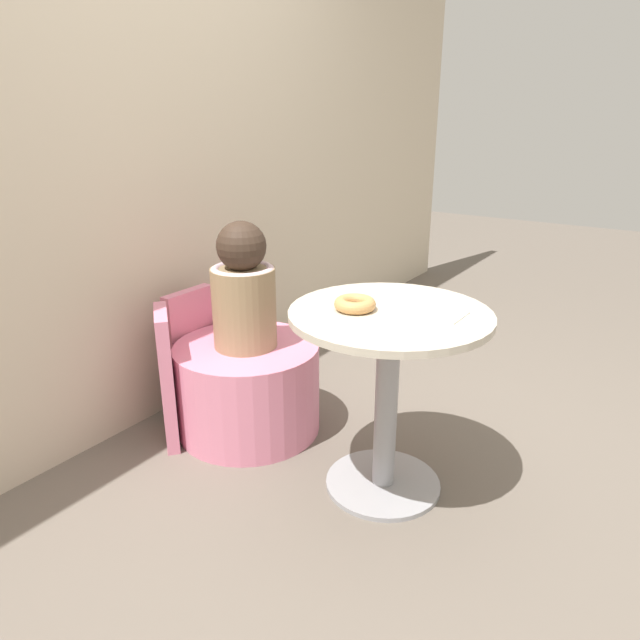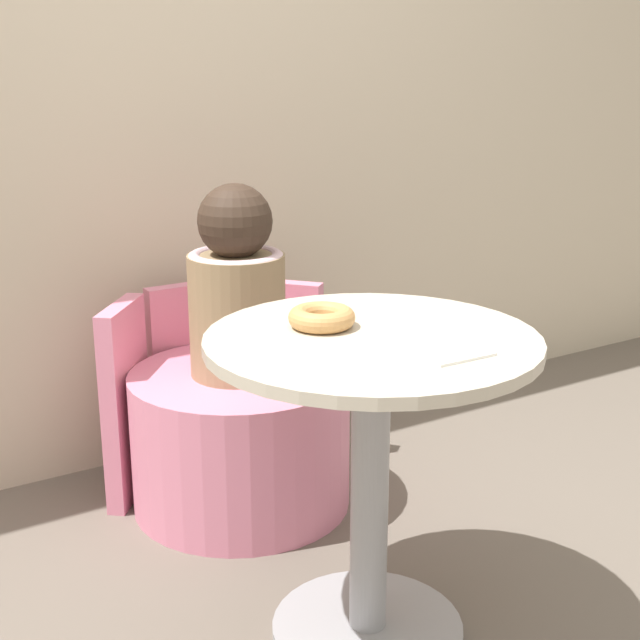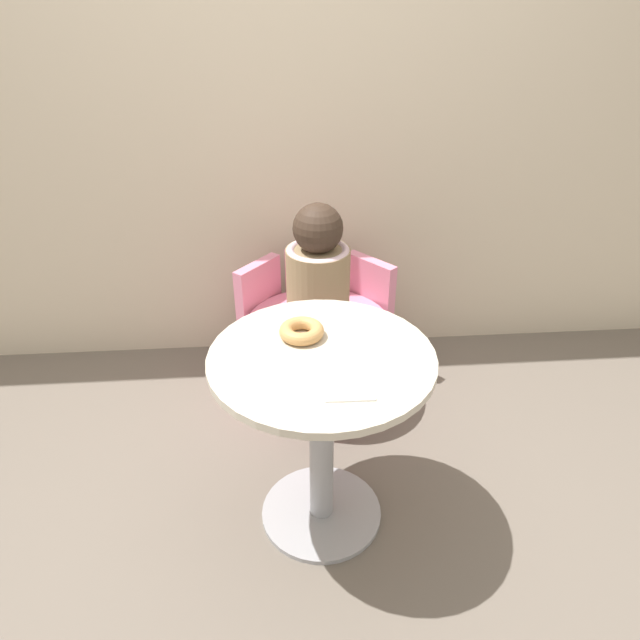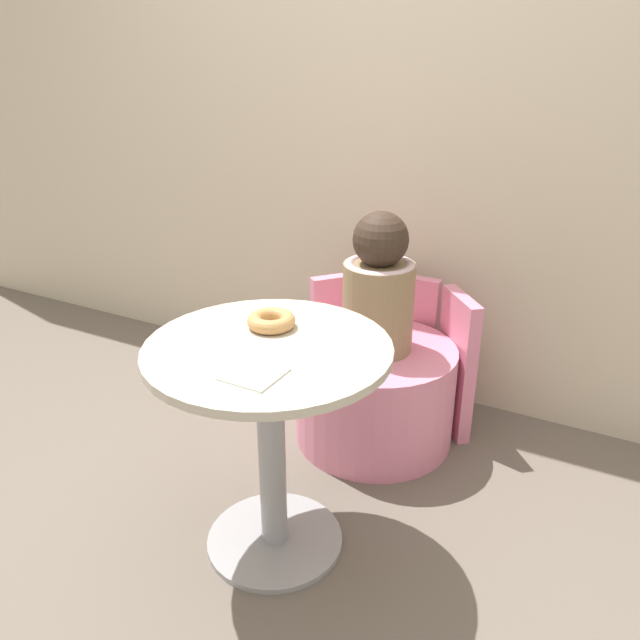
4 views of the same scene
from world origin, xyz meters
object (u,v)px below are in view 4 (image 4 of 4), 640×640
object	(u,v)px
round_table	(270,408)
donut	(271,321)
child_figure	(379,289)
tub_chair	(375,393)

from	to	relation	value
round_table	donut	distance (m)	0.25
round_table	child_figure	bearing A→B (deg)	86.69
tub_chair	donut	distance (m)	0.77
child_figure	donut	world-z (taller)	child_figure
donut	tub_chair	bearing A→B (deg)	80.79
tub_chair	child_figure	bearing A→B (deg)	0.00
round_table	child_figure	size ratio (longest dim) A/B	1.32
round_table	child_figure	distance (m)	0.69
child_figure	tub_chair	bearing A→B (deg)	0.00
round_table	tub_chair	size ratio (longest dim) A/B	1.12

